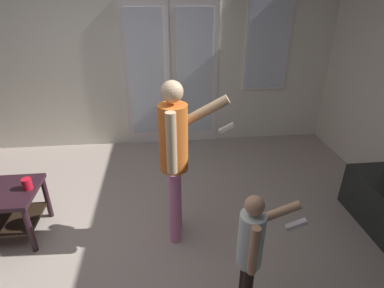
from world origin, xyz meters
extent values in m
cube|color=#A7978B|center=(0.00, 0.00, -0.01)|extent=(6.12, 4.65, 0.02)
cube|color=silver|center=(0.00, 2.29, 1.40)|extent=(6.12, 0.06, 2.80)
cube|color=white|center=(0.35, 2.25, 1.00)|extent=(0.66, 0.02, 2.05)
cube|color=silver|center=(0.35, 2.24, 1.05)|extent=(0.50, 0.01, 1.75)
cube|color=white|center=(1.02, 2.25, 1.00)|extent=(0.66, 0.02, 2.05)
cube|color=silver|center=(1.02, 2.24, 1.05)|extent=(0.50, 0.01, 1.75)
cube|color=white|center=(2.05, 2.25, 1.47)|extent=(0.64, 0.02, 1.38)
cube|color=silver|center=(2.05, 2.24, 1.47)|extent=(0.58, 0.01, 1.32)
cylinder|color=black|center=(-0.67, 0.13, 0.23)|extent=(0.05, 0.05, 0.46)
cylinder|color=black|center=(-0.67, 0.60, 0.23)|extent=(0.05, 0.05, 0.46)
cylinder|color=pink|center=(0.60, 0.13, 0.37)|extent=(0.10, 0.10, 0.74)
cylinder|color=pink|center=(0.63, 0.28, 0.37)|extent=(0.10, 0.10, 0.74)
cylinder|color=orange|center=(0.61, 0.20, 1.03)|extent=(0.24, 0.24, 0.58)
sphere|color=#D6B589|center=(0.61, 0.20, 1.42)|extent=(0.18, 0.18, 0.18)
cylinder|color=#D6B589|center=(0.59, 0.04, 1.06)|extent=(0.08, 0.08, 0.51)
cylinder|color=#D6B589|center=(0.86, 0.33, 1.19)|extent=(0.49, 0.15, 0.33)
cube|color=white|center=(1.08, 0.30, 1.06)|extent=(0.14, 0.06, 0.10)
cylinder|color=black|center=(1.05, -0.61, 0.25)|extent=(0.07, 0.07, 0.51)
cylinder|color=silver|center=(1.05, -0.66, 0.71)|extent=(0.17, 0.17, 0.40)
sphere|color=tan|center=(1.05, -0.66, 0.98)|extent=(0.12, 0.12, 0.12)
cylinder|color=tan|center=(1.03, -0.77, 0.73)|extent=(0.06, 0.06, 0.35)
cylinder|color=tan|center=(1.22, -0.57, 0.82)|extent=(0.34, 0.10, 0.22)
cube|color=white|center=(1.37, -0.59, 0.74)|extent=(0.14, 0.06, 0.09)
cylinder|color=red|center=(-0.71, 0.38, 0.56)|extent=(0.08, 0.08, 0.10)
camera|label=1|loc=(0.53, -2.07, 2.12)|focal=28.82mm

